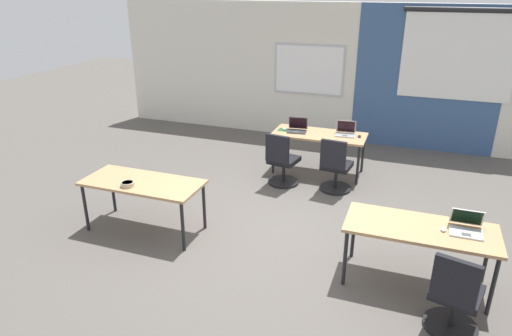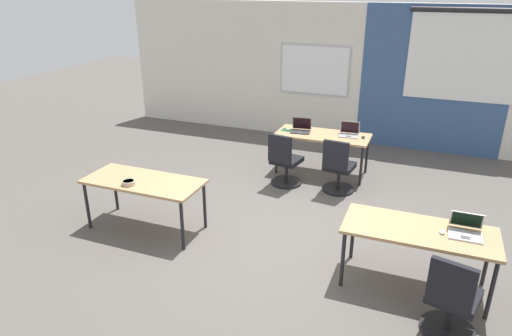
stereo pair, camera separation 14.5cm
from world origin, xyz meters
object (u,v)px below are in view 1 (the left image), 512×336
Objects in this scene: snack_bowl at (127,184)px; mouse_near_right_end at (443,229)px; desk_near_right at (420,232)px; laptop_near_right_end at (466,227)px; laptop_far_left at (297,128)px; chair_far_left at (282,164)px; laptop_far_right at (345,132)px; mouse_far_left at (284,129)px; chair_near_right_end at (454,300)px; desk_far_center at (319,137)px; desk_near_left at (143,186)px; mouse_far_right at (359,136)px; chair_far_right at (335,169)px.

mouse_near_right_end is at bearing 2.89° from snack_bowl.
laptop_near_right_end is at bearing 8.08° from desk_near_right.
laptop_far_left is 0.84m from chair_far_left.
laptop_far_left is 0.84m from laptop_far_right.
mouse_near_right_end reaches higher than desk_near_right.
chair_near_right_end is at bearing -51.96° from mouse_far_left.
chair_far_left is 3.20m from mouse_near_right_end.
laptop_near_right_end reaches higher than desk_far_center.
laptop_far_right is 1.99× the size of snack_bowl.
snack_bowl reaches higher than desk_far_center.
snack_bowl is (-3.82, -0.19, 0.02)m from mouse_near_right_end.
laptop_far_left reaches higher than mouse_near_right_end.
desk_near_left is 4.83× the size of laptop_near_right_end.
chair_far_left reaches higher than mouse_far_right.
mouse_far_right is (1.32, 0.05, -0.00)m from mouse_far_left.
desk_near_right is at bearing -59.62° from laptop_far_left.
desk_near_left is at bearing -122.01° from desk_far_center.
chair_far_left is at bearing 57.65° from desk_near_left.
laptop_far_right is at bearing 114.48° from desk_near_right.
mouse_far_left is at bearing 68.26° from desk_near_left.
chair_near_right_end is (2.74, -3.51, -0.36)m from mouse_far_left.
snack_bowl is at bearing -111.97° from mouse_far_left.
desk_near_right is at bearing 3.10° from snack_bowl.
mouse_far_right is at bearing 50.32° from snack_bowl.
laptop_near_right_end is (2.20, -2.74, 0.11)m from desk_far_center.
mouse_far_left is 1.00× the size of mouse_far_right.
mouse_far_left reaches higher than desk_far_center.
laptop_far_left reaches higher than chair_near_right_end.
chair_far_right is at bearing -32.70° from mouse_far_left.
chair_far_left is 1.27m from laptop_far_right.
laptop_far_left reaches higher than chair_far_left.
snack_bowl is (-2.52, -3.04, 0.02)m from mouse_far_right.
mouse_far_left is (-0.63, 0.00, 0.08)m from desk_far_center.
chair_far_left is at bearing 139.51° from mouse_near_right_end.
chair_near_right_end is 1.00× the size of chair_far_right.
desk_far_center is 3.52m from snack_bowl.
mouse_near_right_end is at bearing -64.11° from chair_near_right_end.
laptop_near_right_end is 1.87× the size of snack_bowl.
desk_far_center is 0.86m from chair_far_right.
chair_far_right is at bearing -108.66° from mouse_far_right.
chair_far_left is 3.77m from chair_near_right_end.
chair_far_left is 1.00× the size of chair_far_right.
laptop_far_left is 1.15m from chair_far_right.
snack_bowl is (-1.40, -2.26, 0.38)m from chair_far_left.
laptop_far_left is 0.39× the size of chair_near_right_end.
laptop_far_right reaches higher than laptop_near_right_end.
laptop_far_left is at bearing -83.78° from chair_far_left.
laptop_near_right_end is at bearing 0.92° from desk_near_left.
desk_far_center is 3.43m from mouse_near_right_end.
chair_near_right_end is at bearing -58.95° from desk_far_center.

